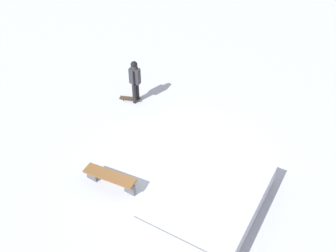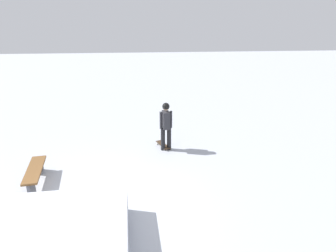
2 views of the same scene
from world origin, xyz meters
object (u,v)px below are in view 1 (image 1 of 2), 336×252
at_px(skateboard, 130,98).
at_px(skate_ramp, 202,211).
at_px(skater, 135,79).
at_px(park_bench, 110,178).

bearing_deg(skateboard, skate_ramp, 122.75).
bearing_deg(skater, park_bench, 107.98).
height_order(skater, park_bench, skater).
relative_size(skate_ramp, skater, 3.20).
distance_m(skate_ramp, skateboard, 5.98).
bearing_deg(skater, skateboard, 12.19).
xyz_separation_m(skate_ramp, park_bench, (0.44, -2.83, 0.04)).
relative_size(skater, skateboard, 2.12).
bearing_deg(skate_ramp, skater, -128.66).
xyz_separation_m(skater, park_bench, (3.85, 1.91, -0.65)).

